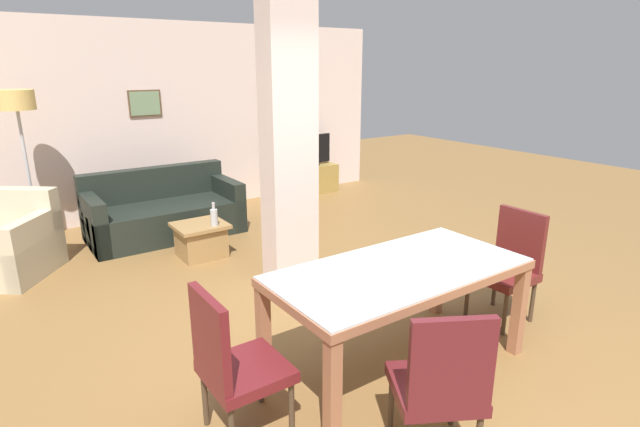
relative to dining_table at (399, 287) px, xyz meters
name	(u,v)px	position (x,y,z in m)	size (l,w,h in m)	color
ground_plane	(395,364)	(0.00, 0.00, -0.62)	(18.00, 18.00, 0.00)	olive
back_wall	(164,120)	(0.00, 4.87, 0.73)	(7.20, 0.09, 2.70)	beige
divider_pillar	(289,148)	(0.19, 1.76, 0.73)	(0.49, 0.29, 2.70)	beige
dining_table	(399,287)	(0.00, 0.00, 0.00)	(1.83, 0.90, 0.77)	#A36647
dining_chair_near_left	(441,382)	(-0.45, -0.81, -0.11)	(0.63, 0.63, 0.95)	#5B1B20
dining_chair_head_right	(509,262)	(1.29, 0.00, -0.11)	(0.46, 0.46, 0.95)	maroon
dining_chair_head_left	(232,361)	(-1.28, 0.00, -0.11)	(0.46, 0.46, 0.95)	maroon
sofa	(164,213)	(-0.44, 3.85, -0.34)	(1.85, 0.92, 0.83)	black
armchair	(6,248)	(-2.19, 3.53, -0.32)	(1.19, 1.19, 0.86)	beige
coffee_table	(201,239)	(-0.34, 2.87, -0.42)	(0.56, 0.52, 0.39)	#9E7745
bottle	(214,217)	(-0.22, 2.72, -0.13)	(0.08, 0.08, 0.26)	#B2B7BC
tv_stand	(307,180)	(2.25, 4.59, -0.38)	(1.05, 0.40, 0.48)	olive
tv_screen	(307,151)	(2.25, 4.59, 0.10)	(0.96, 0.24, 0.51)	black
floor_lamp	(18,115)	(-1.83, 4.26, 0.96)	(0.39, 0.39, 1.85)	#B7B7BC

